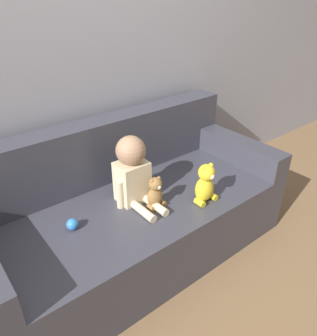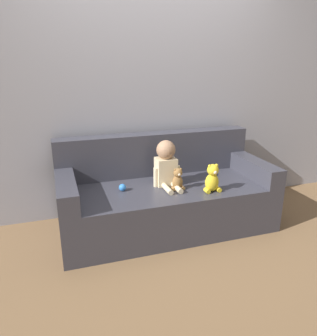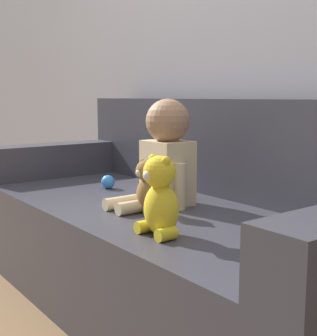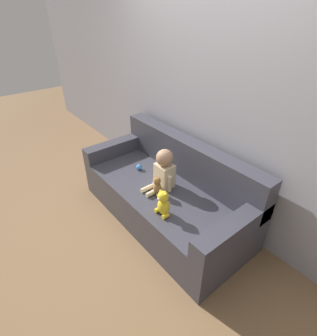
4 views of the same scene
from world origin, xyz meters
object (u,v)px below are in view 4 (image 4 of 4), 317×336
(plush_toy_side, at_px, (163,204))
(toy_ball, at_px, (139,167))
(person_baby, at_px, (164,170))
(teddy_bear_brown, at_px, (157,186))
(couch, at_px, (167,194))

(plush_toy_side, xyz_separation_m, toy_ball, (-0.74, 0.26, -0.09))
(person_baby, distance_m, plush_toy_side, 0.43)
(teddy_bear_brown, bearing_deg, toy_ball, 166.34)
(toy_ball, bearing_deg, teddy_bear_brown, -13.66)
(couch, bearing_deg, plush_toy_side, -44.92)
(couch, distance_m, toy_ball, 0.45)
(teddy_bear_brown, bearing_deg, plush_toy_side, -27.87)
(toy_ball, bearing_deg, couch, 9.61)
(person_baby, bearing_deg, plush_toy_side, -40.08)
(teddy_bear_brown, height_order, plush_toy_side, plush_toy_side)
(person_baby, bearing_deg, couch, 91.80)
(person_baby, bearing_deg, teddy_bear_brown, -66.04)
(plush_toy_side, relative_size, toy_ball, 3.94)
(person_baby, relative_size, plush_toy_side, 1.66)
(couch, height_order, person_baby, person_baby)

